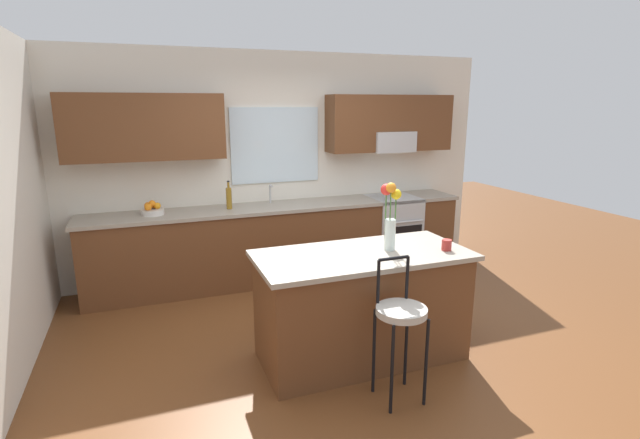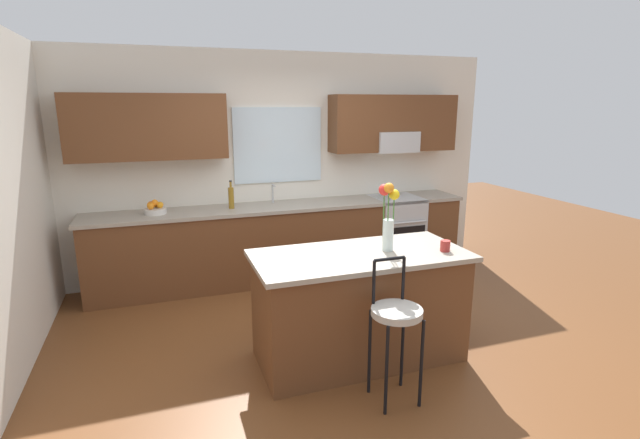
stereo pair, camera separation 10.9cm
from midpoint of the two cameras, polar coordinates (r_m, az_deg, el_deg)
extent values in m
plane|color=brown|center=(4.44, 2.62, -14.33)|extent=(14.00, 14.00, 0.00)
cube|color=silver|center=(5.92, -4.68, 6.56)|extent=(5.60, 0.12, 2.70)
cube|color=brown|center=(5.46, -19.52, 10.50)|extent=(1.65, 0.34, 0.70)
cube|color=brown|center=(6.21, 9.34, 11.40)|extent=(1.65, 0.34, 0.70)
cube|color=silver|center=(5.83, -4.55, 8.92)|extent=(1.09, 0.03, 0.90)
cube|color=#B7BABC|center=(6.19, 9.42, 9.26)|extent=(0.56, 0.36, 0.26)
cube|color=brown|center=(5.77, -3.60, -2.86)|extent=(4.50, 0.60, 0.88)
cube|color=#9E9384|center=(5.65, -3.67, 1.61)|extent=(4.56, 0.64, 0.04)
cube|color=#B7BABC|center=(5.64, -4.76, 1.03)|extent=(0.54, 0.38, 0.11)
cylinder|color=#B7BABC|center=(5.75, -5.19, 3.11)|extent=(0.02, 0.02, 0.22)
cylinder|color=#B7BABC|center=(5.68, -5.07, 4.10)|extent=(0.02, 0.12, 0.02)
cube|color=#B7BABC|center=(6.29, 9.53, -1.43)|extent=(0.60, 0.60, 0.92)
cube|color=black|center=(6.06, 10.84, -2.67)|extent=(0.52, 0.02, 0.40)
cylinder|color=#B7BABC|center=(5.96, 11.12, -0.36)|extent=(0.50, 0.02, 0.02)
cube|color=brown|center=(4.00, 5.56, -10.63)|extent=(1.66, 0.74, 0.88)
cube|color=#9E9384|center=(3.84, 5.72, -4.36)|extent=(1.74, 0.82, 0.04)
cylinder|color=black|center=(3.40, 8.99, -17.64)|extent=(0.02, 0.02, 0.66)
cylinder|color=black|center=(3.52, 13.05, -16.65)|extent=(0.02, 0.02, 0.66)
cylinder|color=black|center=(3.60, 6.90, -15.59)|extent=(0.02, 0.02, 0.66)
cylinder|color=black|center=(3.72, 10.78, -14.76)|extent=(0.02, 0.02, 0.66)
cylinder|color=#B2ADA3|center=(3.39, 10.18, -10.93)|extent=(0.36, 0.36, 0.05)
cylinder|color=black|center=(3.38, 7.45, -7.52)|extent=(0.02, 0.02, 0.32)
cylinder|color=black|center=(3.48, 10.92, -6.99)|extent=(0.02, 0.02, 0.32)
cylinder|color=black|center=(3.38, 9.32, -4.72)|extent=(0.23, 0.02, 0.02)
cylinder|color=silver|center=(3.90, 9.00, -1.88)|extent=(0.09, 0.09, 0.26)
cylinder|color=#3D722D|center=(3.88, 9.65, 0.18)|extent=(0.01, 0.01, 0.39)
sphere|color=yellow|center=(3.84, 9.76, 2.98)|extent=(0.09, 0.09, 0.09)
cylinder|color=#3D722D|center=(3.87, 8.49, 0.47)|extent=(0.01, 0.01, 0.42)
sphere|color=red|center=(3.83, 8.60, 3.56)|extent=(0.09, 0.09, 0.09)
cylinder|color=#3D722D|center=(3.82, 9.03, 0.48)|extent=(0.01, 0.01, 0.45)
sphere|color=orange|center=(3.78, 9.15, 3.78)|extent=(0.08, 0.08, 0.08)
cylinder|color=#A52D28|center=(4.00, 15.63, -3.09)|extent=(0.08, 0.08, 0.09)
cylinder|color=silver|center=(5.45, -18.70, 0.97)|extent=(0.24, 0.24, 0.06)
sphere|color=orange|center=(5.44, -18.19, 1.68)|extent=(0.07, 0.07, 0.07)
sphere|color=orange|center=(5.49, -18.59, 1.76)|extent=(0.07, 0.07, 0.07)
sphere|color=orange|center=(5.47, -19.22, 1.67)|extent=(0.08, 0.08, 0.08)
sphere|color=orange|center=(5.40, -19.21, 1.54)|extent=(0.08, 0.08, 0.08)
sphere|color=orange|center=(5.43, -18.78, 1.95)|extent=(0.07, 0.07, 0.07)
cylinder|color=olive|center=(5.49, -10.11, 2.57)|extent=(0.06, 0.06, 0.24)
cylinder|color=olive|center=(5.47, -10.18, 4.17)|extent=(0.03, 0.03, 0.07)
cylinder|color=black|center=(5.46, -10.19, 4.58)|extent=(0.03, 0.03, 0.02)
camera|label=1|loc=(0.05, -89.32, 0.17)|focal=26.52mm
camera|label=2|loc=(0.05, 90.68, -0.17)|focal=26.52mm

